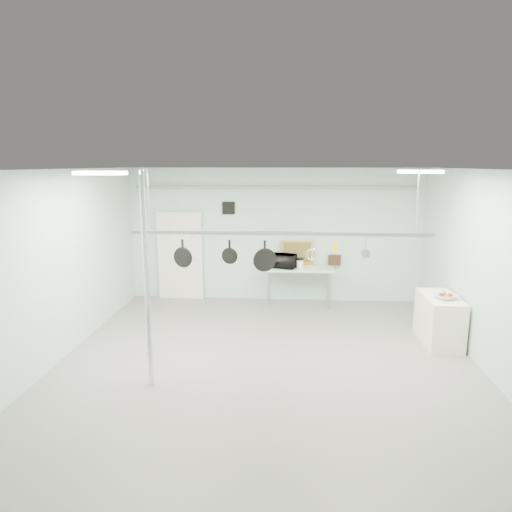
# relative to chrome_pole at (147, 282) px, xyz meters

# --- Properties ---
(floor) EXTENTS (8.00, 8.00, 0.00)m
(floor) POSITION_rel_chrome_pole_xyz_m (1.70, 0.60, -1.60)
(floor) COLOR gray
(floor) RESTS_ON ground
(ceiling) EXTENTS (7.00, 8.00, 0.02)m
(ceiling) POSITION_rel_chrome_pole_xyz_m (1.70, 0.60, 1.59)
(ceiling) COLOR silver
(ceiling) RESTS_ON back_wall
(back_wall) EXTENTS (7.00, 0.02, 3.20)m
(back_wall) POSITION_rel_chrome_pole_xyz_m (1.70, 4.59, 0.00)
(back_wall) COLOR #A5C6B9
(back_wall) RESTS_ON floor
(right_wall) EXTENTS (0.02, 8.00, 3.20)m
(right_wall) POSITION_rel_chrome_pole_xyz_m (5.19, 0.60, 0.00)
(right_wall) COLOR #A5C6B9
(right_wall) RESTS_ON floor
(door) EXTENTS (1.10, 0.10, 2.20)m
(door) POSITION_rel_chrome_pole_xyz_m (-0.60, 4.54, -0.55)
(door) COLOR silver
(door) RESTS_ON floor
(wall_vent) EXTENTS (0.30, 0.04, 0.30)m
(wall_vent) POSITION_rel_chrome_pole_xyz_m (0.60, 4.57, 0.65)
(wall_vent) COLOR black
(wall_vent) RESTS_ON back_wall
(conduit_pipe) EXTENTS (6.60, 0.07, 0.07)m
(conduit_pipe) POSITION_rel_chrome_pole_xyz_m (1.70, 4.50, 1.15)
(conduit_pipe) COLOR gray
(conduit_pipe) RESTS_ON back_wall
(chrome_pole) EXTENTS (0.08, 0.08, 3.20)m
(chrome_pole) POSITION_rel_chrome_pole_xyz_m (0.00, 0.00, 0.00)
(chrome_pole) COLOR silver
(chrome_pole) RESTS_ON floor
(prep_table) EXTENTS (1.60, 0.70, 0.91)m
(prep_table) POSITION_rel_chrome_pole_xyz_m (2.30, 4.20, -0.77)
(prep_table) COLOR silver
(prep_table) RESTS_ON floor
(side_cabinet) EXTENTS (0.60, 1.20, 0.90)m
(side_cabinet) POSITION_rel_chrome_pole_xyz_m (4.85, 2.00, -1.15)
(side_cabinet) COLOR white
(side_cabinet) RESTS_ON floor
(pot_rack) EXTENTS (4.80, 0.06, 1.00)m
(pot_rack) POSITION_rel_chrome_pole_xyz_m (1.90, 0.90, 0.63)
(pot_rack) COLOR #B7B7BC
(pot_rack) RESTS_ON ceiling
(light_panel_left) EXTENTS (0.65, 0.30, 0.05)m
(light_panel_left) POSITION_rel_chrome_pole_xyz_m (-0.50, -0.20, 1.56)
(light_panel_left) COLOR white
(light_panel_left) RESTS_ON ceiling
(light_panel_right) EXTENTS (0.65, 0.30, 0.05)m
(light_panel_right) POSITION_rel_chrome_pole_xyz_m (4.10, 1.20, 1.56)
(light_panel_right) COLOR white
(light_panel_right) RESTS_ON ceiling
(microwave) EXTENTS (0.66, 0.53, 0.32)m
(microwave) POSITION_rel_chrome_pole_xyz_m (1.93, 4.15, -0.54)
(microwave) COLOR black
(microwave) RESTS_ON prep_table
(coffee_canister) EXTENTS (0.20, 0.20, 0.19)m
(coffee_canister) POSITION_rel_chrome_pole_xyz_m (2.32, 4.14, -0.60)
(coffee_canister) COLOR white
(coffee_canister) RESTS_ON prep_table
(painting_large) EXTENTS (0.78, 0.14, 0.58)m
(painting_large) POSITION_rel_chrome_pole_xyz_m (2.26, 4.50, -0.41)
(painting_large) COLOR gold
(painting_large) RESTS_ON prep_table
(painting_small) EXTENTS (0.30, 0.08, 0.25)m
(painting_small) POSITION_rel_chrome_pole_xyz_m (3.15, 4.50, -0.57)
(painting_small) COLOR black
(painting_small) RESTS_ON prep_table
(fruit_bowl) EXTENTS (0.48, 0.48, 0.09)m
(fruit_bowl) POSITION_rel_chrome_pole_xyz_m (4.87, 1.83, -0.65)
(fruit_bowl) COLOR silver
(fruit_bowl) RESTS_ON side_cabinet
(skillet_left) EXTENTS (0.34, 0.15, 0.47)m
(skillet_left) POSITION_rel_chrome_pole_xyz_m (0.33, 0.90, 0.25)
(skillet_left) COLOR black
(skillet_left) RESTS_ON pot_rack
(skillet_mid) EXTENTS (0.27, 0.11, 0.38)m
(skillet_mid) POSITION_rel_chrome_pole_xyz_m (1.09, 0.90, 0.30)
(skillet_mid) COLOR black
(skillet_mid) RESTS_ON pot_rack
(skillet_right) EXTENTS (0.38, 0.19, 0.52)m
(skillet_right) POSITION_rel_chrome_pole_xyz_m (1.66, 0.90, 0.23)
(skillet_right) COLOR black
(skillet_right) RESTS_ON pot_rack
(whisk) EXTENTS (0.23, 0.23, 0.35)m
(whisk) POSITION_rel_chrome_pole_xyz_m (2.42, 0.90, 0.31)
(whisk) COLOR #AAABAF
(whisk) RESTS_ON pot_rack
(grater) EXTENTS (0.08, 0.04, 0.21)m
(grater) POSITION_rel_chrome_pole_xyz_m (2.77, 0.90, 0.38)
(grater) COLOR gold
(grater) RESTS_ON pot_rack
(saucepan) EXTENTS (0.16, 0.13, 0.26)m
(saucepan) POSITION_rel_chrome_pole_xyz_m (3.26, 0.90, 0.35)
(saucepan) COLOR silver
(saucepan) RESTS_ON pot_rack
(fruit_cluster) EXTENTS (0.24, 0.24, 0.09)m
(fruit_cluster) POSITION_rel_chrome_pole_xyz_m (4.87, 1.83, -0.61)
(fruit_cluster) COLOR #B41710
(fruit_cluster) RESTS_ON fruit_bowl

